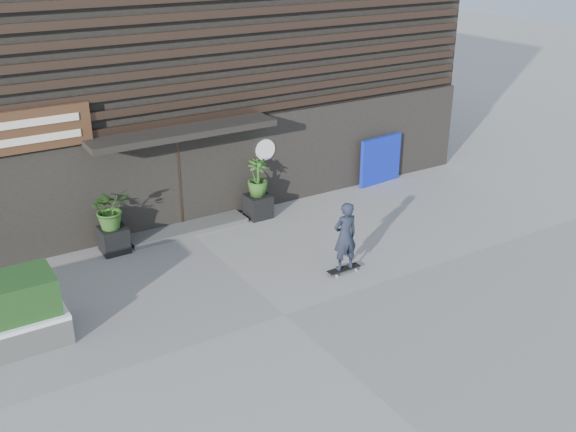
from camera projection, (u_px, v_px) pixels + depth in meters
ground at (285, 315)px, 12.81m from camera, size 80.00×80.00×0.00m
entrance_step at (187, 228)px, 16.37m from camera, size 3.00×0.80×0.12m
planter_pot_left at (114, 240)px, 15.20m from camera, size 0.60×0.60×0.60m
bamboo_left at (110, 208)px, 14.89m from camera, size 0.86×0.75×0.96m
planter_pot_right at (258, 206)px, 17.03m from camera, size 0.60×0.60×0.60m
bamboo_right at (258, 178)px, 16.72m from camera, size 0.54×0.54×0.96m
blue_tarp at (380, 160)px, 19.16m from camera, size 1.49×0.27×1.39m
building at (103, 37)px, 18.97m from camera, size 18.00×11.00×8.00m
skateboarder at (345, 237)px, 14.05m from camera, size 0.78×0.41×1.63m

